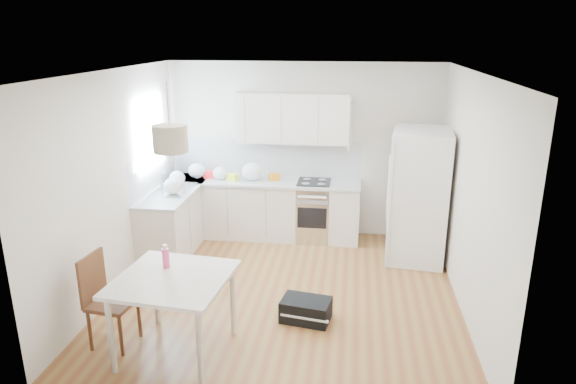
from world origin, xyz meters
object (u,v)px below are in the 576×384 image
Objects in this scene: dining_table at (173,286)px; gym_bag at (306,310)px; refrigerator at (419,196)px; dining_chair at (112,301)px.

gym_bag is (1.24, 0.77, -0.62)m from dining_table.
refrigerator is 2.50m from gym_bag.
dining_table is 2.16× the size of gym_bag.
dining_table is 1.58m from gym_bag.
refrigerator reaches higher than gym_bag.
refrigerator is 3.76m from dining_table.
dining_chair is at bearing -149.90° from gym_bag.
dining_table is at bearing -138.31° from gym_bag.
refrigerator is at bearing 63.35° from gym_bag.
dining_chair reaches higher than gym_bag.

